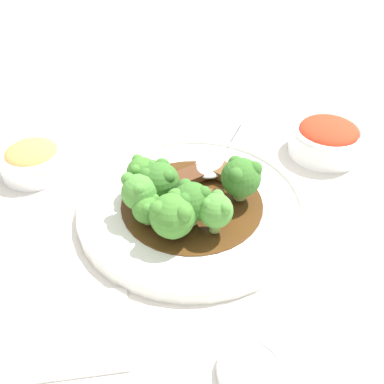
# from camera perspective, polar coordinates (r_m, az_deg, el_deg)

# --- Properties ---
(ground_plane) EXTENTS (4.00, 4.00, 0.00)m
(ground_plane) POSITION_cam_1_polar(r_m,az_deg,el_deg) (0.60, -0.00, -2.48)
(ground_plane) COLOR silver
(main_plate) EXTENTS (0.30, 0.30, 0.02)m
(main_plate) POSITION_cam_1_polar(r_m,az_deg,el_deg) (0.60, -0.00, -1.76)
(main_plate) COLOR white
(main_plate) RESTS_ON ground_plane
(beef_strip_0) EXTENTS (0.07, 0.04, 0.01)m
(beef_strip_0) POSITION_cam_1_polar(r_m,az_deg,el_deg) (0.62, -1.14, 1.68)
(beef_strip_0) COLOR #56331E
(beef_strip_0) RESTS_ON main_plate
(beef_strip_1) EXTENTS (0.05, 0.05, 0.01)m
(beef_strip_1) POSITION_cam_1_polar(r_m,az_deg,el_deg) (0.63, 3.66, 2.76)
(beef_strip_1) COLOR brown
(beef_strip_1) RESTS_ON main_plate
(beef_strip_2) EXTENTS (0.06, 0.05, 0.01)m
(beef_strip_2) POSITION_cam_1_polar(r_m,az_deg,el_deg) (0.58, 1.45, -1.23)
(beef_strip_2) COLOR brown
(beef_strip_2) RESTS_ON main_plate
(broccoli_floret_0) EXTENTS (0.05, 0.05, 0.06)m
(broccoli_floret_0) POSITION_cam_1_polar(r_m,az_deg,el_deg) (0.57, -4.16, 1.38)
(broccoli_floret_0) COLOR #8EB756
(broccoli_floret_0) RESTS_ON main_plate
(broccoli_floret_1) EXTENTS (0.05, 0.05, 0.06)m
(broccoli_floret_1) POSITION_cam_1_polar(r_m,az_deg,el_deg) (0.54, -0.11, -1.16)
(broccoli_floret_1) COLOR #8EB756
(broccoli_floret_1) RESTS_ON main_plate
(broccoli_floret_2) EXTENTS (0.05, 0.05, 0.06)m
(broccoli_floret_2) POSITION_cam_1_polar(r_m,az_deg,el_deg) (0.56, -6.73, 0.32)
(broccoli_floret_2) COLOR #7FA84C
(broccoli_floret_2) RESTS_ON main_plate
(broccoli_floret_3) EXTENTS (0.05, 0.05, 0.06)m
(broccoli_floret_3) POSITION_cam_1_polar(r_m,az_deg,el_deg) (0.52, -2.49, -2.92)
(broccoli_floret_3) COLOR #7FA84C
(broccoli_floret_3) RESTS_ON main_plate
(broccoli_floret_4) EXTENTS (0.04, 0.04, 0.05)m
(broccoli_floret_4) POSITION_cam_1_polar(r_m,az_deg,el_deg) (0.59, -6.33, 2.53)
(broccoli_floret_4) COLOR #7FA84C
(broccoli_floret_4) RESTS_ON main_plate
(broccoli_floret_5) EXTENTS (0.04, 0.04, 0.04)m
(broccoli_floret_5) POSITION_cam_1_polar(r_m,az_deg,el_deg) (0.55, -5.75, -2.10)
(broccoli_floret_5) COLOR #7FA84C
(broccoli_floret_5) RESTS_ON main_plate
(broccoli_floret_6) EXTENTS (0.04, 0.04, 0.05)m
(broccoli_floret_6) POSITION_cam_1_polar(r_m,az_deg,el_deg) (0.53, 3.02, -2.31)
(broccoli_floret_6) COLOR #7FA84C
(broccoli_floret_6) RESTS_ON main_plate
(broccoli_floret_7) EXTENTS (0.05, 0.05, 0.06)m
(broccoli_floret_7) POSITION_cam_1_polar(r_m,az_deg,el_deg) (0.58, 6.25, 1.95)
(broccoli_floret_7) COLOR #7FA84C
(broccoli_floret_7) RESTS_ON main_plate
(serving_spoon) EXTENTS (0.15, 0.17, 0.01)m
(serving_spoon) POSITION_cam_1_polar(r_m,az_deg,el_deg) (0.65, 2.96, 4.12)
(serving_spoon) COLOR silver
(serving_spoon) RESTS_ON main_plate
(side_bowl_kimchi) EXTENTS (0.11, 0.11, 0.05)m
(side_bowl_kimchi) POSITION_cam_1_polar(r_m,az_deg,el_deg) (0.73, 16.79, 6.59)
(side_bowl_kimchi) COLOR white
(side_bowl_kimchi) RESTS_ON ground_plane
(side_bowl_appetizer) EXTENTS (0.10, 0.10, 0.05)m
(side_bowl_appetizer) POSITION_cam_1_polar(r_m,az_deg,el_deg) (0.70, -19.58, 3.95)
(side_bowl_appetizer) COLOR white
(side_bowl_appetizer) RESTS_ON ground_plane
(sauce_dish) EXTENTS (0.07, 0.07, 0.01)m
(sauce_dish) POSITION_cam_1_polar(r_m,az_deg,el_deg) (0.46, 7.52, -21.49)
(sauce_dish) COLOR white
(sauce_dish) RESTS_ON ground_plane
(paper_napkin) EXTENTS (0.15, 0.12, 0.01)m
(paper_napkin) POSITION_cam_1_polar(r_m,az_deg,el_deg) (0.50, -16.01, -16.83)
(paper_napkin) COLOR silver
(paper_napkin) RESTS_ON ground_plane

